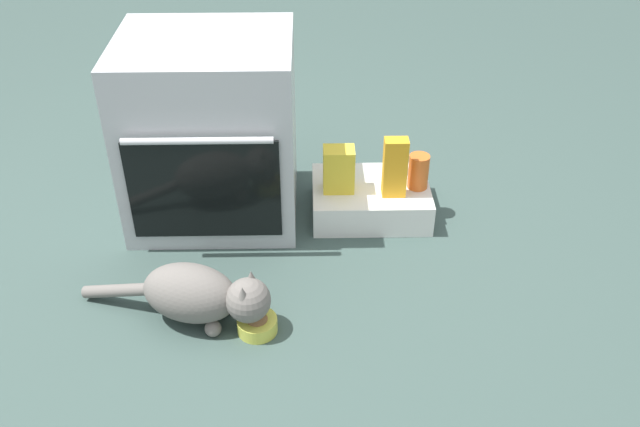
{
  "coord_description": "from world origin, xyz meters",
  "views": [
    {
      "loc": [
        0.31,
        -1.86,
        1.62
      ],
      "look_at": [
        0.35,
        0.09,
        0.25
      ],
      "focal_mm": 38.95,
      "sensor_mm": 36.0,
      "label": 1
    }
  ],
  "objects_px": {
    "pantry_cabinet": "(370,199)",
    "sauce_jar": "(418,171)",
    "food_bowl": "(257,324)",
    "juice_carton": "(395,168)",
    "cat": "(201,294)",
    "snack_bag": "(339,169)",
    "oven": "(211,131)",
    "soda_can": "(392,159)"
  },
  "relations": [
    {
      "from": "pantry_cabinet",
      "to": "sauce_jar",
      "type": "height_order",
      "value": "sauce_jar"
    },
    {
      "from": "food_bowl",
      "to": "juice_carton",
      "type": "bearing_deg",
      "value": 50.43
    },
    {
      "from": "cat",
      "to": "sauce_jar",
      "type": "relative_size",
      "value": 4.72
    },
    {
      "from": "food_bowl",
      "to": "sauce_jar",
      "type": "distance_m",
      "value": 0.91
    },
    {
      "from": "pantry_cabinet",
      "to": "snack_bag",
      "type": "height_order",
      "value": "snack_bag"
    },
    {
      "from": "pantry_cabinet",
      "to": "juice_carton",
      "type": "height_order",
      "value": "juice_carton"
    },
    {
      "from": "oven",
      "to": "snack_bag",
      "type": "bearing_deg",
      "value": -7.44
    },
    {
      "from": "oven",
      "to": "sauce_jar",
      "type": "bearing_deg",
      "value": -3.76
    },
    {
      "from": "oven",
      "to": "pantry_cabinet",
      "type": "distance_m",
      "value": 0.69
    },
    {
      "from": "food_bowl",
      "to": "sauce_jar",
      "type": "bearing_deg",
      "value": 47.53
    },
    {
      "from": "food_bowl",
      "to": "juice_carton",
      "type": "height_order",
      "value": "juice_carton"
    },
    {
      "from": "pantry_cabinet",
      "to": "sauce_jar",
      "type": "distance_m",
      "value": 0.23
    },
    {
      "from": "food_bowl",
      "to": "cat",
      "type": "bearing_deg",
      "value": 164.06
    },
    {
      "from": "oven",
      "to": "food_bowl",
      "type": "distance_m",
      "value": 0.81
    },
    {
      "from": "food_bowl",
      "to": "snack_bag",
      "type": "xyz_separation_m",
      "value": [
        0.29,
        0.65,
        0.19
      ]
    },
    {
      "from": "oven",
      "to": "food_bowl",
      "type": "relative_size",
      "value": 5.46
    },
    {
      "from": "cat",
      "to": "soda_can",
      "type": "relative_size",
      "value": 5.51
    },
    {
      "from": "oven",
      "to": "sauce_jar",
      "type": "height_order",
      "value": "oven"
    },
    {
      "from": "soda_can",
      "to": "food_bowl",
      "type": "bearing_deg",
      "value": -123.5
    },
    {
      "from": "food_bowl",
      "to": "soda_can",
      "type": "distance_m",
      "value": 0.94
    },
    {
      "from": "cat",
      "to": "sauce_jar",
      "type": "distance_m",
      "value": 0.99
    },
    {
      "from": "pantry_cabinet",
      "to": "snack_bag",
      "type": "bearing_deg",
      "value": -170.08
    },
    {
      "from": "cat",
      "to": "food_bowl",
      "type": "bearing_deg",
      "value": -0.0
    },
    {
      "from": "oven",
      "to": "snack_bag",
      "type": "xyz_separation_m",
      "value": [
        0.49,
        -0.06,
        -0.14
      ]
    },
    {
      "from": "pantry_cabinet",
      "to": "cat",
      "type": "height_order",
      "value": "cat"
    },
    {
      "from": "food_bowl",
      "to": "cat",
      "type": "xyz_separation_m",
      "value": [
        -0.18,
        0.05,
        0.08
      ]
    },
    {
      "from": "oven",
      "to": "soda_can",
      "type": "distance_m",
      "value": 0.73
    },
    {
      "from": "sauce_jar",
      "to": "snack_bag",
      "type": "relative_size",
      "value": 0.78
    },
    {
      "from": "juice_carton",
      "to": "snack_bag",
      "type": "bearing_deg",
      "value": 169.39
    },
    {
      "from": "oven",
      "to": "soda_can",
      "type": "bearing_deg",
      "value": 4.79
    },
    {
      "from": "oven",
      "to": "cat",
      "type": "xyz_separation_m",
      "value": [
        0.02,
        -0.66,
        -0.24
      ]
    },
    {
      "from": "juice_carton",
      "to": "soda_can",
      "type": "xyz_separation_m",
      "value": [
        0.01,
        0.16,
        -0.06
      ]
    },
    {
      "from": "oven",
      "to": "sauce_jar",
      "type": "relative_size",
      "value": 5.13
    },
    {
      "from": "oven",
      "to": "pantry_cabinet",
      "type": "height_order",
      "value": "oven"
    },
    {
      "from": "snack_bag",
      "to": "soda_can",
      "type": "height_order",
      "value": "snack_bag"
    },
    {
      "from": "snack_bag",
      "to": "juice_carton",
      "type": "bearing_deg",
      "value": -10.61
    },
    {
      "from": "pantry_cabinet",
      "to": "soda_can",
      "type": "distance_m",
      "value": 0.18
    },
    {
      "from": "pantry_cabinet",
      "to": "soda_can",
      "type": "relative_size",
      "value": 3.86
    },
    {
      "from": "cat",
      "to": "soda_can",
      "type": "bearing_deg",
      "value": 62.0
    },
    {
      "from": "sauce_jar",
      "to": "snack_bag",
      "type": "distance_m",
      "value": 0.31
    },
    {
      "from": "cat",
      "to": "snack_bag",
      "type": "xyz_separation_m",
      "value": [
        0.47,
        0.59,
        0.1
      ]
    },
    {
      "from": "food_bowl",
      "to": "juice_carton",
      "type": "distance_m",
      "value": 0.82
    }
  ]
}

